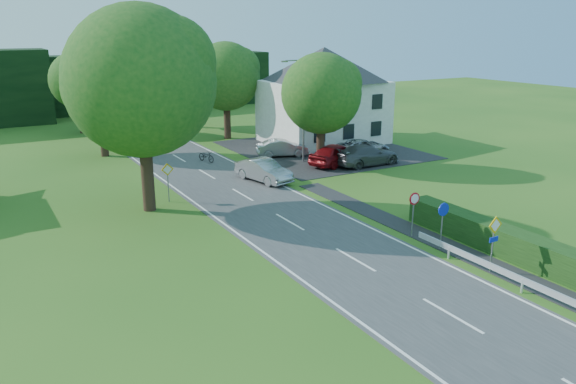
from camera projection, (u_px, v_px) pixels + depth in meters
road at (272, 212)px, 32.39m from camera, size 7.00×80.00×0.04m
parking_pad at (322, 150)px, 48.95m from camera, size 14.00×16.00×0.04m
line_edge_left at (220, 221)px, 30.83m from camera, size 0.12×80.00×0.01m
line_edge_right at (320, 203)px, 33.94m from camera, size 0.12×80.00×0.01m
line_centre at (272, 212)px, 32.39m from camera, size 0.12×80.00×0.01m
tree_main at (143, 111)px, 31.22m from camera, size 9.40×9.40×11.64m
tree_left_far at (100, 104)px, 45.43m from camera, size 7.00×7.00×8.58m
tree_right_far at (226, 91)px, 52.76m from camera, size 7.40×7.40×9.09m
tree_left_back at (79, 93)px, 55.72m from camera, size 6.60×6.60×8.07m
tree_right_back at (187, 92)px, 59.15m from camera, size 6.20×6.20×7.56m
tree_right_mid at (321, 111)px, 41.91m from camera, size 7.00×7.00×8.58m
treeline_right at (159, 81)px, 73.50m from camera, size 30.00×5.00×7.00m
house_white at (324, 94)px, 51.16m from camera, size 10.60×8.40×8.60m
streetlight at (302, 106)px, 43.32m from camera, size 2.03×0.18×8.00m
sign_priority_right at (494, 234)px, 23.95m from camera, size 0.78×0.09×2.59m
sign_roundabout at (443, 217)px, 26.49m from camera, size 0.64×0.08×2.37m
sign_speed_limit at (414, 204)px, 28.12m from camera, size 0.64×0.11×2.37m
sign_priority_left at (168, 175)px, 33.90m from camera, size 0.78×0.09×2.44m
moving_car at (264, 170)px, 38.68m from camera, size 2.60×4.85×1.52m
motorcycle at (206, 156)px, 44.38m from camera, size 1.12×1.88×0.93m
parked_car_red at (336, 154)px, 43.30m from camera, size 5.34×3.53×1.69m
parked_car_silver_a at (282, 148)px, 46.20m from camera, size 4.50×2.77×1.40m
parked_car_grey at (367, 155)px, 43.21m from camera, size 5.47×2.31×1.57m
parked_car_silver_b at (363, 147)px, 46.88m from camera, size 4.81×2.64×1.28m
parasol at (323, 138)px, 49.28m from camera, size 2.56×2.58×1.82m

